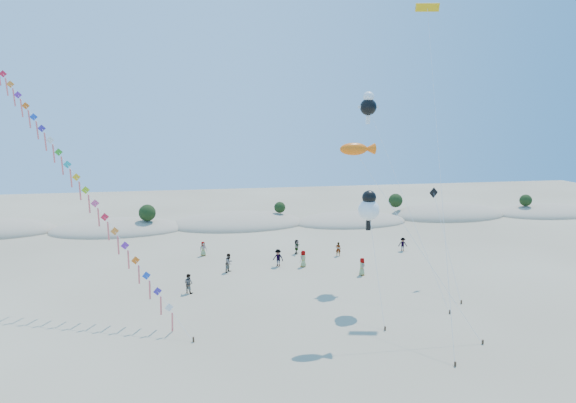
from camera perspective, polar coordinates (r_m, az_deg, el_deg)
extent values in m
ellipsoid|color=gray|center=(68.11, -19.49, -3.24)|extent=(17.60, 9.68, 3.00)
ellipsoid|color=#213D16|center=(67.94, -19.53, -2.56)|extent=(14.08, 6.34, 0.70)
ellipsoid|color=gray|center=(68.01, -5.96, -2.73)|extent=(19.00, 10.45, 3.40)
ellipsoid|color=#213D16|center=(67.81, -5.98, -1.96)|extent=(15.20, 6.84, 0.76)
ellipsoid|color=gray|center=(69.63, 7.38, -2.46)|extent=(16.40, 9.02, 2.80)
ellipsoid|color=#213D16|center=(69.47, 7.40, -1.84)|extent=(13.12, 5.90, 0.66)
ellipsoid|color=gray|center=(77.48, 18.34, -1.62)|extent=(18.00, 9.90, 3.80)
ellipsoid|color=#213D16|center=(77.28, 18.38, -0.86)|extent=(14.40, 6.48, 0.72)
ellipsoid|color=gray|center=(85.29, 28.23, -1.28)|extent=(16.80, 9.24, 3.00)
ellipsoid|color=#213D16|center=(85.15, 28.27, -0.74)|extent=(13.44, 6.05, 0.67)
sphere|color=black|center=(65.89, -16.34, -1.29)|extent=(2.20, 2.20, 2.20)
sphere|color=black|center=(68.33, -0.98, -0.70)|extent=(1.60, 1.60, 1.60)
sphere|color=black|center=(74.57, 12.63, 0.12)|extent=(2.10, 2.10, 2.10)
sphere|color=black|center=(82.18, 26.34, 0.13)|extent=(1.80, 1.80, 1.80)
cube|color=#3F2D1E|center=(34.17, -11.15, -15.76)|extent=(0.12, 0.12, 0.35)
cylinder|color=silver|center=(41.17, -23.78, 2.63)|extent=(17.61, 17.86, 20.50)
cube|color=silver|center=(35.07, -13.93, -12.09)|extent=(1.20, 0.47, 1.26)
cube|color=#E66167|center=(35.52, -13.55, -13.70)|extent=(0.19, 0.45, 1.55)
cube|color=#3C28A2|center=(35.56, -15.21, -10.23)|extent=(1.20, 0.47, 1.26)
cube|color=#E66167|center=(35.98, -14.83, -11.85)|extent=(0.19, 0.45, 1.55)
cube|color=blue|center=(36.10, -16.44, -8.42)|extent=(1.20, 0.47, 1.26)
cube|color=#E66167|center=(36.48, -16.06, -10.04)|extent=(0.19, 0.45, 1.55)
cube|color=orange|center=(36.70, -17.62, -6.67)|extent=(1.20, 0.47, 1.26)
cube|color=#E66167|center=(37.04, -17.25, -8.27)|extent=(0.19, 0.45, 1.55)
cube|color=purple|center=(37.34, -18.76, -4.96)|extent=(1.20, 0.47, 1.26)
cube|color=#E66167|center=(37.65, -18.38, -6.56)|extent=(0.19, 0.45, 1.55)
cube|color=orange|center=(38.03, -19.85, -3.32)|extent=(1.20, 0.47, 1.26)
cube|color=#E66167|center=(38.30, -19.47, -4.90)|extent=(0.19, 0.45, 1.55)
cube|color=red|center=(38.76, -20.90, -1.73)|extent=(1.20, 0.47, 1.26)
cube|color=#E66167|center=(39.00, -20.52, -3.30)|extent=(0.19, 0.45, 1.55)
cube|color=#E24781|center=(39.53, -21.90, -0.21)|extent=(1.20, 0.47, 1.26)
cube|color=#E66167|center=(39.74, -21.53, -1.75)|extent=(0.19, 0.45, 1.55)
cube|color=#96C917|center=(40.34, -22.87, 1.26)|extent=(1.20, 0.47, 1.26)
cube|color=#E66167|center=(40.52, -22.50, -0.26)|extent=(0.19, 0.45, 1.55)
cube|color=yellow|center=(41.19, -23.80, 2.66)|extent=(1.20, 0.47, 1.26)
cube|color=#E66167|center=(41.33, -23.43, 1.17)|extent=(0.19, 0.45, 1.55)
cube|color=#17ABAF|center=(42.07, -24.69, 4.01)|extent=(1.20, 0.47, 1.26)
cube|color=#E66167|center=(42.18, -24.33, 2.55)|extent=(0.19, 0.45, 1.55)
cube|color=green|center=(42.98, -25.55, 5.30)|extent=(1.20, 0.47, 1.26)
cube|color=#E66167|center=(43.07, -25.19, 3.86)|extent=(0.19, 0.45, 1.55)
cube|color=silver|center=(43.93, -26.37, 6.54)|extent=(1.20, 0.47, 1.26)
cube|color=#E66167|center=(43.99, -26.02, 5.13)|extent=(0.19, 0.45, 1.55)
cube|color=#3C28A2|center=(44.90, -27.16, 7.72)|extent=(1.20, 0.47, 1.26)
cube|color=#E66167|center=(44.93, -26.81, 6.34)|extent=(0.19, 0.45, 1.55)
cube|color=blue|center=(45.90, -27.93, 8.85)|extent=(1.20, 0.47, 1.26)
cube|color=#E66167|center=(45.90, -27.58, 7.50)|extent=(0.19, 0.45, 1.55)
cube|color=orange|center=(46.92, -28.66, 9.93)|extent=(1.20, 0.47, 1.26)
cube|color=#E66167|center=(46.90, -28.32, 8.61)|extent=(0.19, 0.45, 1.55)
cube|color=purple|center=(47.97, -29.37, 10.96)|extent=(1.20, 0.47, 1.26)
cube|color=#E66167|center=(47.93, -29.03, 9.67)|extent=(0.19, 0.45, 1.55)
cube|color=orange|center=(49.03, -30.05, 11.94)|extent=(1.20, 0.47, 1.26)
cube|color=#E66167|center=(48.97, -29.71, 10.68)|extent=(0.19, 0.45, 1.55)
cube|color=red|center=(50.12, -30.71, 12.88)|extent=(1.20, 0.47, 1.26)
cube|color=#E66167|center=(50.04, -30.38, 11.65)|extent=(0.19, 0.45, 1.55)
cube|color=#3F2D1E|center=(35.73, 22.08, -15.18)|extent=(0.10, 0.10, 0.30)
cylinder|color=silver|center=(34.10, 14.99, -4.90)|extent=(7.57, 5.37, 12.71)
ellipsoid|color=#FF630D|center=(34.16, 7.79, 6.18)|extent=(2.01, 0.89, 0.89)
cone|color=#FF630D|center=(34.53, 9.58, 6.17)|extent=(0.81, 0.81, 0.81)
cube|color=#3F2D1E|center=(35.85, 11.43, -14.53)|extent=(0.10, 0.10, 0.30)
cylinder|color=silver|center=(36.86, 10.44, -7.64)|extent=(0.43, 5.21, 7.71)
sphere|color=white|center=(38.34, 9.55, -0.99)|extent=(1.67, 1.67, 1.67)
sphere|color=black|center=(38.17, 9.59, 0.48)|extent=(1.11, 1.11, 1.11)
cube|color=black|center=(38.59, 9.50, -2.79)|extent=(0.35, 0.18, 0.80)
cube|color=#3F2D1E|center=(39.87, 18.63, -12.29)|extent=(0.10, 0.10, 0.30)
cylinder|color=silver|center=(41.94, 13.72, 0.09)|extent=(3.09, 11.24, 15.83)
sphere|color=black|center=(46.00, 9.49, 10.98)|extent=(1.54, 1.54, 1.54)
sphere|color=white|center=(46.03, 9.53, 12.13)|extent=(1.00, 1.00, 1.00)
cube|color=white|center=(45.99, 9.45, 9.53)|extent=(0.35, 0.18, 0.80)
cube|color=white|center=(45.77, 8.65, 11.01)|extent=(0.60, 0.15, 0.25)
cube|color=white|center=(46.24, 10.33, 10.95)|extent=(0.60, 0.15, 0.25)
cube|color=#3F2D1E|center=(32.35, 19.20, -17.75)|extent=(0.10, 0.10, 0.30)
cylinder|color=silver|center=(36.48, 17.46, 4.92)|extent=(4.27, 14.99, 23.96)
cube|color=#F0AE0C|center=(44.92, 16.18, 21.22)|extent=(2.00, 0.82, 0.70)
cube|color=black|center=(44.94, 16.17, 21.22)|extent=(1.93, 0.51, 0.19)
cube|color=#3F2D1E|center=(42.13, 19.85, -11.14)|extent=(0.10, 0.10, 0.30)
cylinder|color=silver|center=(43.72, 18.28, -4.91)|extent=(0.43, 6.47, 8.12)
cube|color=black|center=(45.80, 16.88, 1.01)|extent=(0.96, 0.29, 0.99)
imported|color=slate|center=(42.61, -11.71, -9.49)|extent=(1.05, 1.01, 1.70)
imported|color=slate|center=(48.73, 1.82, -6.80)|extent=(0.97, 0.93, 1.68)
imported|color=slate|center=(47.46, -7.00, -7.22)|extent=(1.11, 1.14, 1.85)
imported|color=slate|center=(48.84, -1.19, -6.70)|extent=(1.32, 1.16, 1.77)
imported|color=slate|center=(46.79, 8.76, -7.63)|extent=(0.59, 0.86, 1.68)
imported|color=slate|center=(52.72, 5.97, -5.62)|extent=(0.65, 0.54, 1.54)
imported|color=slate|center=(53.30, -10.02, -5.53)|extent=(0.89, 0.71, 1.58)
imported|color=slate|center=(55.85, 13.44, -4.96)|extent=(1.11, 0.82, 1.53)
imported|color=slate|center=(53.28, 1.03, -5.37)|extent=(0.95, 1.55, 1.59)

